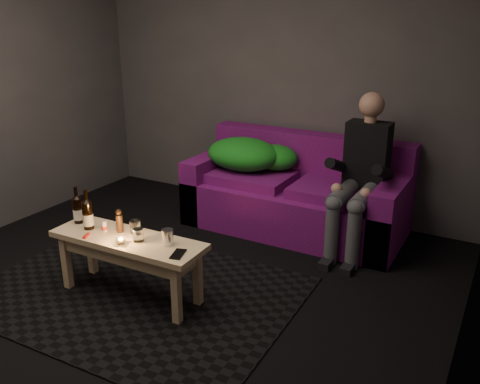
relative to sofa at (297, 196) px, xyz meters
The scene contains 17 objects.
floor 1.89m from the sofa, 102.97° to the right, with size 4.50×4.50×0.00m, color black.
room 1.94m from the sofa, 107.25° to the right, with size 4.50×4.50×4.50m.
rug 1.78m from the sofa, 107.39° to the right, with size 2.25×1.64×0.01m, color black.
sofa is the anchor object (origin of this frame).
green_blanket 0.60m from the sofa, behind, with size 0.86×0.59×0.29m.
person 0.74m from the sofa, 14.37° to the right, with size 0.35×0.81×1.31m.
coffee_table 1.80m from the sofa, 106.91° to the right, with size 1.13×0.39×0.46m.
beer_bottle_a 1.99m from the sofa, 120.73° to the right, with size 0.07×0.07×0.28m.
beer_bottle_b 1.96m from the sofa, 116.36° to the right, with size 0.07×0.07×0.29m.
salt_shaker 1.88m from the sofa, 112.98° to the right, with size 0.04×0.04×0.08m, color silver.
pepper_mill 1.80m from the sofa, 110.60° to the right, with size 0.05×0.05×0.13m, color black.
tumbler_back 1.73m from the sofa, 107.90° to the right, with size 0.08×0.08×0.09m, color white.
tealight 1.89m from the sofa, 105.19° to the right, with size 0.06×0.06×0.04m.
tumbler_front 1.79m from the sofa, 103.58° to the right, with size 0.07×0.07×0.09m, color white.
steel_cup 1.70m from the sofa, 97.24° to the right, with size 0.08×0.08×0.11m, color silver.
smartphone 1.77m from the sofa, 92.12° to the right, with size 0.07×0.15×0.01m, color black.
red_lighter 2.01m from the sofa, 112.85° to the right, with size 0.02×0.08×0.01m, color red.
Camera 1 is at (2.12, -2.29, 1.93)m, focal length 38.00 mm.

